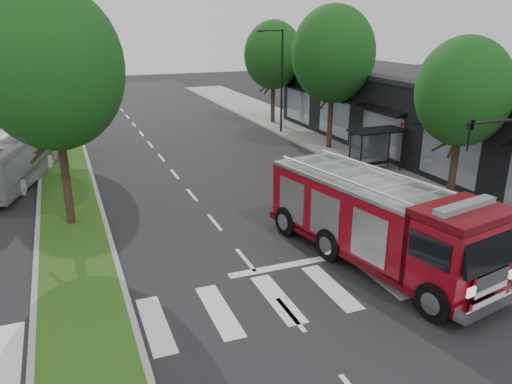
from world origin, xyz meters
TOP-DOWN VIEW (x-y plane):
  - ground at (0.00, 0.00)m, footprint 140.00×140.00m
  - sidewalk_right at (12.50, 10.00)m, footprint 5.00×80.00m
  - median at (-6.00, 18.00)m, footprint 3.00×50.00m
  - storefront_row at (17.00, 10.00)m, footprint 8.00×30.00m
  - bus_shelter at (11.20, 8.15)m, footprint 3.20×1.60m
  - tree_right_near at (11.50, 2.00)m, footprint 4.40×4.40m
  - tree_right_mid at (11.50, 14.00)m, footprint 5.60×5.60m
  - tree_right_far at (11.50, 24.00)m, footprint 5.00×5.00m
  - tree_median_near at (-6.00, 6.00)m, footprint 5.80×5.80m
  - tree_median_far at (-6.00, 20.00)m, footprint 5.60×5.60m
  - streetlight_right_far at (10.35, 20.00)m, footprint 2.11×0.20m
  - fire_engine at (4.48, -1.85)m, footprint 4.75×10.27m
  - city_bus at (-8.50, 14.09)m, footprint 5.24×10.79m

SIDE VIEW (x-z plane):
  - ground at x=0.00m, z-range 0.00..0.00m
  - sidewalk_right at x=12.50m, z-range 0.00..0.15m
  - median at x=-6.00m, z-range 0.00..0.16m
  - city_bus at x=-8.50m, z-range 0.00..2.93m
  - fire_engine at x=4.48m, z-range -0.07..3.36m
  - bus_shelter at x=11.20m, z-range 0.73..3.34m
  - storefront_row at x=17.00m, z-range 0.00..5.00m
  - streetlight_right_far at x=10.35m, z-range 0.48..8.48m
  - tree_right_near at x=11.50m, z-range 1.48..9.53m
  - tree_right_far at x=11.50m, z-range 1.47..10.20m
  - tree_right_mid at x=11.50m, z-range 1.63..11.35m
  - tree_median_far at x=-6.00m, z-range 1.63..11.35m
  - tree_median_near at x=-6.00m, z-range 1.73..11.89m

